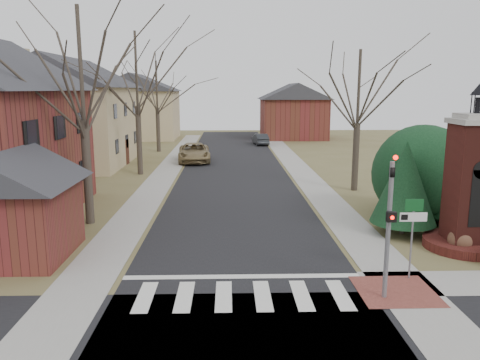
{
  "coord_description": "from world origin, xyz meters",
  "views": [
    {
      "loc": [
        -0.45,
        -12.6,
        6.25
      ],
      "look_at": [
        0.04,
        6.0,
        2.63
      ],
      "focal_mm": 35.0,
      "sensor_mm": 36.0,
      "label": 1
    }
  ],
  "objects_px": {
    "brick_gate_monument": "(469,195)",
    "pickup_truck": "(194,152)",
    "distant_car": "(260,139)",
    "traffic_signal_pole": "(389,216)",
    "sign_post": "(413,223)"
  },
  "relations": [
    {
      "from": "brick_gate_monument",
      "to": "pickup_truck",
      "type": "distance_m",
      "value": 26.25
    },
    {
      "from": "brick_gate_monument",
      "to": "distant_car",
      "type": "bearing_deg",
      "value": 99.11
    },
    {
      "from": "traffic_signal_pole",
      "to": "pickup_truck",
      "type": "relative_size",
      "value": 0.78
    },
    {
      "from": "sign_post",
      "to": "traffic_signal_pole",
      "type": "bearing_deg",
      "value": -132.43
    },
    {
      "from": "traffic_signal_pole",
      "to": "distant_car",
      "type": "bearing_deg",
      "value": 91.45
    },
    {
      "from": "traffic_signal_pole",
      "to": "pickup_truck",
      "type": "height_order",
      "value": "traffic_signal_pole"
    },
    {
      "from": "brick_gate_monument",
      "to": "distant_car",
      "type": "xyz_separation_m",
      "value": [
        -5.71,
        35.6,
        -1.53
      ]
    },
    {
      "from": "brick_gate_monument",
      "to": "pickup_truck",
      "type": "height_order",
      "value": "brick_gate_monument"
    },
    {
      "from": "traffic_signal_pole",
      "to": "pickup_truck",
      "type": "bearing_deg",
      "value": 105.64
    },
    {
      "from": "brick_gate_monument",
      "to": "pickup_truck",
      "type": "relative_size",
      "value": 1.12
    },
    {
      "from": "brick_gate_monument",
      "to": "distant_car",
      "type": "height_order",
      "value": "brick_gate_monument"
    },
    {
      "from": "sign_post",
      "to": "brick_gate_monument",
      "type": "relative_size",
      "value": 0.42
    },
    {
      "from": "traffic_signal_pole",
      "to": "sign_post",
      "type": "bearing_deg",
      "value": 47.57
    },
    {
      "from": "brick_gate_monument",
      "to": "pickup_truck",
      "type": "xyz_separation_m",
      "value": [
        -12.4,
        23.09,
        -1.36
      ]
    },
    {
      "from": "traffic_signal_pole",
      "to": "distant_car",
      "type": "height_order",
      "value": "traffic_signal_pole"
    }
  ]
}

